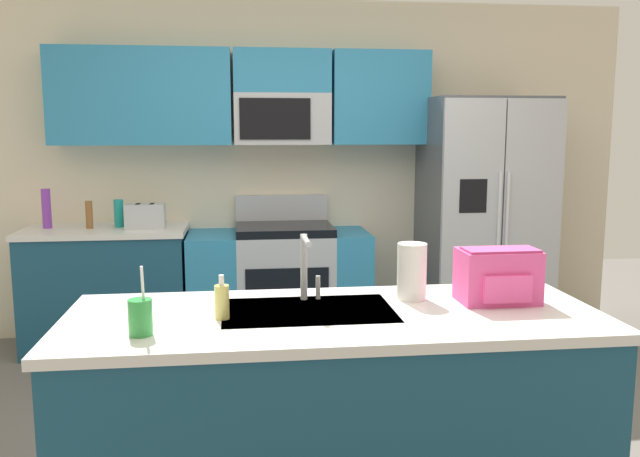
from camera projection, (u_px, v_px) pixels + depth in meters
name	position (u px, v px, depth m)	size (l,w,h in m)	color
ground_plane	(342.00, 449.00, 3.35)	(9.00, 9.00, 0.00)	#66605B
kitchen_wall_unit	(284.00, 148.00, 5.16)	(5.20, 0.43, 2.60)	beige
back_counter	(108.00, 288.00, 4.87)	(1.17, 0.63, 0.90)	navy
range_oven	(280.00, 284.00, 5.03)	(1.36, 0.61, 1.10)	#B7BABF
refrigerator	(483.00, 219.00, 5.08)	(0.90, 0.76, 1.85)	#4C4F54
island_counter	(334.00, 420.00, 2.65)	(2.10, 0.83, 0.90)	navy
toaster	(145.00, 216.00, 4.78)	(0.28, 0.16, 0.18)	#B7BABF
pepper_mill	(89.00, 215.00, 4.78)	(0.05, 0.05, 0.20)	brown
bottle_purple	(46.00, 209.00, 4.78)	(0.06, 0.06, 0.29)	purple
bottle_teal	(119.00, 213.00, 4.84)	(0.07, 0.07, 0.20)	teal
sink_faucet	(306.00, 262.00, 2.74)	(0.09, 0.21, 0.28)	#B7BABF
drink_cup_green	(140.00, 317.00, 2.30)	(0.08, 0.08, 0.25)	green
soap_dispenser	(222.00, 301.00, 2.50)	(0.06, 0.06, 0.17)	#D8CC66
paper_towel_roll	(412.00, 271.00, 2.78)	(0.12, 0.12, 0.24)	white
backpack	(498.00, 275.00, 2.73)	(0.32, 0.22, 0.23)	#EA4C93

